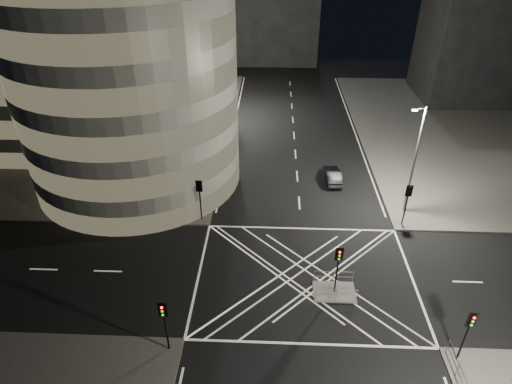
{
  "coord_description": "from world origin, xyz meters",
  "views": [
    {
      "loc": [
        -2.68,
        -23.72,
        22.61
      ],
      "look_at": [
        -3.98,
        7.03,
        3.0
      ],
      "focal_mm": 30.0,
      "sensor_mm": 36.0,
      "label": 1
    }
  ],
  "objects_px": {
    "central_island": "(334,292)",
    "traffic_signal_island": "(338,262)",
    "traffic_signal_fr": "(408,198)",
    "street_lamp_left_near": "(199,139)",
    "traffic_signal_nl": "(164,318)",
    "sedan": "(333,176)",
    "traffic_signal_nr": "(469,328)",
    "street_lamp_left_far": "(221,78)",
    "street_lamp_right_far": "(414,158)",
    "traffic_signal_fl": "(200,193)"
  },
  "relations": [
    {
      "from": "central_island",
      "to": "traffic_signal_island",
      "type": "distance_m",
      "value": 2.84
    },
    {
      "from": "traffic_signal_fr",
      "to": "street_lamp_left_near",
      "type": "distance_m",
      "value": 19.14
    },
    {
      "from": "traffic_signal_nl",
      "to": "sedan",
      "type": "xyz_separation_m",
      "value": [
        12.33,
        20.91,
        -2.24
      ]
    },
    {
      "from": "traffic_signal_fr",
      "to": "traffic_signal_nr",
      "type": "xyz_separation_m",
      "value": [
        0.0,
        -13.6,
        0.0
      ]
    },
    {
      "from": "sedan",
      "to": "traffic_signal_nr",
      "type": "bearing_deg",
      "value": 102.13
    },
    {
      "from": "street_lamp_left_near",
      "to": "traffic_signal_island",
      "type": "bearing_deg",
      "value": -49.73
    },
    {
      "from": "traffic_signal_island",
      "to": "central_island",
      "type": "bearing_deg",
      "value": 0.0
    },
    {
      "from": "traffic_signal_island",
      "to": "sedan",
      "type": "relative_size",
      "value": 0.98
    },
    {
      "from": "street_lamp_left_far",
      "to": "street_lamp_right_far",
      "type": "height_order",
      "value": "same"
    },
    {
      "from": "sedan",
      "to": "street_lamp_left_far",
      "type": "bearing_deg",
      "value": -52.81
    },
    {
      "from": "traffic_signal_fr",
      "to": "traffic_signal_island",
      "type": "height_order",
      "value": "same"
    },
    {
      "from": "central_island",
      "to": "street_lamp_left_near",
      "type": "relative_size",
      "value": 0.3
    },
    {
      "from": "traffic_signal_nr",
      "to": "street_lamp_right_far",
      "type": "bearing_deg",
      "value": 87.7
    },
    {
      "from": "traffic_signal_island",
      "to": "sedan",
      "type": "bearing_deg",
      "value": 84.41
    },
    {
      "from": "traffic_signal_fl",
      "to": "traffic_signal_nl",
      "type": "xyz_separation_m",
      "value": [
        0.0,
        -13.6,
        0.0
      ]
    },
    {
      "from": "traffic_signal_nr",
      "to": "street_lamp_left_far",
      "type": "relative_size",
      "value": 0.4
    },
    {
      "from": "sedan",
      "to": "street_lamp_right_far",
      "type": "bearing_deg",
      "value": 137.1
    },
    {
      "from": "street_lamp_left_near",
      "to": "street_lamp_left_far",
      "type": "distance_m",
      "value": 18.0
    },
    {
      "from": "traffic_signal_fl",
      "to": "street_lamp_right_far",
      "type": "xyz_separation_m",
      "value": [
        18.24,
        2.2,
        2.63
      ]
    },
    {
      "from": "traffic_signal_nl",
      "to": "street_lamp_right_far",
      "type": "relative_size",
      "value": 0.4
    },
    {
      "from": "traffic_signal_fr",
      "to": "street_lamp_left_far",
      "type": "xyz_separation_m",
      "value": [
        -18.24,
        23.2,
        2.63
      ]
    },
    {
      "from": "central_island",
      "to": "sedan",
      "type": "xyz_separation_m",
      "value": [
        1.53,
        15.61,
        0.6
      ]
    },
    {
      "from": "traffic_signal_island",
      "to": "sedan",
      "type": "height_order",
      "value": "traffic_signal_island"
    },
    {
      "from": "street_lamp_left_far",
      "to": "traffic_signal_nr",
      "type": "bearing_deg",
      "value": -63.64
    },
    {
      "from": "central_island",
      "to": "traffic_signal_nl",
      "type": "bearing_deg",
      "value": -153.86
    },
    {
      "from": "street_lamp_left_near",
      "to": "sedan",
      "type": "relative_size",
      "value": 2.44
    },
    {
      "from": "traffic_signal_nl",
      "to": "traffic_signal_island",
      "type": "bearing_deg",
      "value": 26.14
    },
    {
      "from": "traffic_signal_fr",
      "to": "traffic_signal_nr",
      "type": "bearing_deg",
      "value": -90.0
    },
    {
      "from": "central_island",
      "to": "street_lamp_right_far",
      "type": "xyz_separation_m",
      "value": [
        7.44,
        10.5,
        5.47
      ]
    },
    {
      "from": "street_lamp_left_near",
      "to": "central_island",
      "type": "bearing_deg",
      "value": -49.73
    },
    {
      "from": "traffic_signal_nr",
      "to": "traffic_signal_fl",
      "type": "bearing_deg",
      "value": 142.31
    },
    {
      "from": "traffic_signal_nl",
      "to": "sedan",
      "type": "height_order",
      "value": "traffic_signal_nl"
    },
    {
      "from": "traffic_signal_island",
      "to": "traffic_signal_nr",
      "type": "bearing_deg",
      "value": -37.93
    },
    {
      "from": "central_island",
      "to": "traffic_signal_island",
      "type": "xyz_separation_m",
      "value": [
        0.0,
        0.0,
        2.84
      ]
    },
    {
      "from": "central_island",
      "to": "street_lamp_left_far",
      "type": "bearing_deg",
      "value": 109.95
    },
    {
      "from": "traffic_signal_nr",
      "to": "street_lamp_right_far",
      "type": "distance_m",
      "value": 16.03
    },
    {
      "from": "traffic_signal_fl",
      "to": "traffic_signal_fr",
      "type": "bearing_deg",
      "value": 0.0
    },
    {
      "from": "traffic_signal_island",
      "to": "street_lamp_left_far",
      "type": "bearing_deg",
      "value": 109.95
    },
    {
      "from": "traffic_signal_nl",
      "to": "street_lamp_right_far",
      "type": "bearing_deg",
      "value": 40.91
    },
    {
      "from": "street_lamp_left_near",
      "to": "sedan",
      "type": "xyz_separation_m",
      "value": [
        12.96,
        2.11,
        -4.86
      ]
    },
    {
      "from": "street_lamp_right_far",
      "to": "central_island",
      "type": "bearing_deg",
      "value": -125.3
    },
    {
      "from": "traffic_signal_nr",
      "to": "sedan",
      "type": "relative_size",
      "value": 0.98
    },
    {
      "from": "traffic_signal_nl",
      "to": "street_lamp_left_far",
      "type": "xyz_separation_m",
      "value": [
        -0.64,
        36.8,
        2.63
      ]
    },
    {
      "from": "traffic_signal_fl",
      "to": "traffic_signal_nl",
      "type": "relative_size",
      "value": 1.0
    },
    {
      "from": "central_island",
      "to": "traffic_signal_fl",
      "type": "height_order",
      "value": "traffic_signal_fl"
    },
    {
      "from": "traffic_signal_fr",
      "to": "street_lamp_left_far",
      "type": "distance_m",
      "value": 29.63
    },
    {
      "from": "street_lamp_right_far",
      "to": "sedan",
      "type": "xyz_separation_m",
      "value": [
        -5.91,
        5.11,
        -4.86
      ]
    },
    {
      "from": "sedan",
      "to": "street_lamp_left_near",
      "type": "bearing_deg",
      "value": 7.24
    },
    {
      "from": "traffic_signal_fl",
      "to": "street_lamp_left_near",
      "type": "relative_size",
      "value": 0.4
    },
    {
      "from": "street_lamp_left_near",
      "to": "street_lamp_left_far",
      "type": "height_order",
      "value": "same"
    }
  ]
}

